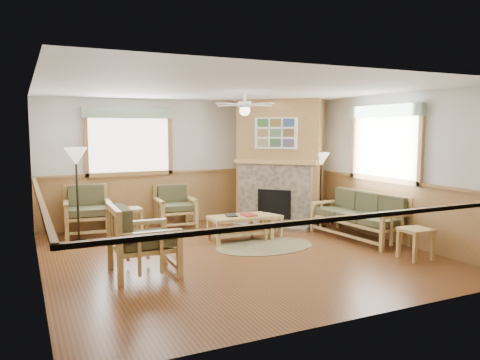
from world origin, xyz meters
name	(u,v)px	position (x,y,z in m)	size (l,w,h in m)	color
floor	(236,254)	(0.00, 0.00, -0.01)	(6.00, 6.00, 0.01)	brown
ceiling	(236,89)	(0.00, 0.00, 2.70)	(6.00, 6.00, 0.01)	white
wall_back	(179,162)	(0.00, 3.00, 1.35)	(6.00, 0.02, 2.70)	silver
wall_front	(355,197)	(0.00, -3.00, 1.35)	(6.00, 0.02, 2.70)	silver
wall_left	(37,182)	(-3.00, 0.00, 1.35)	(0.02, 6.00, 2.70)	silver
wall_right	(379,167)	(3.00, 0.00, 1.35)	(0.02, 6.00, 2.70)	silver
wainscot	(236,221)	(0.00, 0.00, 0.55)	(6.00, 6.00, 1.10)	#9C7140
fireplace	(281,162)	(2.05, 2.05, 1.35)	(2.20, 2.20, 2.70)	#9C7140
window_back	(128,107)	(-1.10, 2.96, 2.53)	(1.90, 0.16, 1.50)	white
window_right	(387,104)	(2.96, -0.20, 2.53)	(0.16, 1.90, 1.50)	white
ceiling_fan	(245,94)	(0.30, 0.30, 2.66)	(1.24, 1.24, 0.36)	white
sofa	(358,216)	(2.55, 0.01, 0.44)	(0.78, 1.90, 0.87)	tan
armchair_back_left	(87,211)	(-2.04, 2.55, 0.48)	(0.85, 0.85, 0.96)	tan
armchair_back_right	(176,206)	(-0.24, 2.55, 0.43)	(0.77, 0.77, 0.87)	tan
armchair_left	(144,239)	(-1.64, -0.39, 0.50)	(0.89, 0.89, 1.00)	tan
coffee_table	(240,228)	(0.47, 0.85, 0.23)	(1.15, 0.57, 0.46)	tan
end_table_chairs	(130,220)	(-1.26, 2.35, 0.25)	(0.45, 0.43, 0.50)	tan
end_table_sofa	(416,244)	(2.46, -1.50, 0.25)	(0.44, 0.43, 0.50)	tan
footstool	(266,226)	(1.03, 0.87, 0.21)	(0.49, 0.49, 0.42)	tan
braided_rug	(265,246)	(0.66, 0.23, 0.01)	(1.81, 1.81, 0.01)	brown
floor_lamp_left	(77,195)	(-2.27, 2.00, 0.87)	(0.40, 0.40, 1.74)	black
floor_lamp_right	(321,189)	(2.55, 1.24, 0.80)	(0.36, 0.36, 1.59)	black
book_red	(249,214)	(0.62, 0.80, 0.49)	(0.22, 0.30, 0.03)	maroon
book_dark	(231,215)	(0.32, 0.92, 0.48)	(0.20, 0.27, 0.03)	black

